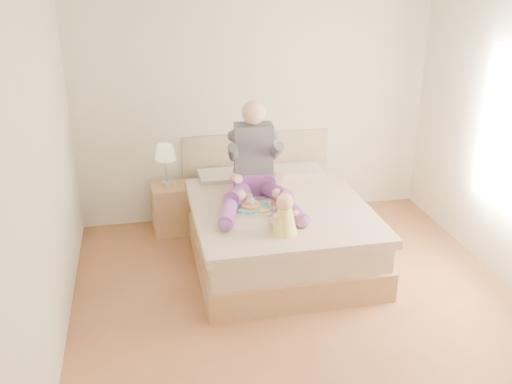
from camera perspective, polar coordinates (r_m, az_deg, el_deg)
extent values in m
cube|color=brown|center=(5.11, 4.84, -11.69)|extent=(4.00, 4.20, 0.01)
cube|color=silver|center=(6.44, -0.08, 8.97)|extent=(4.00, 0.02, 2.70)
cube|color=silver|center=(2.77, 18.39, -12.14)|extent=(4.00, 0.02, 2.70)
cube|color=silver|center=(4.36, -20.60, 0.69)|extent=(0.02, 4.20, 2.70)
cube|color=#956E45|center=(5.87, 2.09, -5.10)|extent=(1.68, 2.13, 0.28)
cube|color=#C4AA91|center=(5.76, 2.13, -2.81)|extent=(1.60, 2.05, 0.24)
cube|color=#C4AA91|center=(5.56, 2.52, -1.93)|extent=(1.70, 1.80, 0.09)
cube|color=beige|center=(6.28, -2.84, 1.31)|extent=(0.62, 0.40, 0.14)
cube|color=beige|center=(6.44, 3.86, 1.82)|extent=(0.62, 0.40, 0.14)
cube|color=#9C8C6B|center=(6.68, -0.06, 1.85)|extent=(1.70, 0.08, 1.00)
cube|color=#956E45|center=(6.41, -8.36, -1.59)|extent=(0.46, 0.41, 0.53)
cylinder|color=silver|center=(6.33, -8.87, 0.87)|extent=(0.12, 0.12, 0.04)
cylinder|color=silver|center=(6.28, -8.95, 2.14)|extent=(0.02, 0.02, 0.26)
cone|color=beige|center=(6.21, -9.07, 3.96)|extent=(0.23, 0.23, 0.16)
cube|color=#683380|center=(5.88, -0.19, 1.03)|extent=(0.44, 0.37, 0.19)
cube|color=#37383F|center=(5.82, -0.26, 4.33)|extent=(0.41, 0.28, 0.52)
sphere|color=#E4A98E|center=(5.68, -0.24, 7.96)|extent=(0.24, 0.24, 0.24)
cylinder|color=#683380|center=(5.63, -1.69, -0.11)|extent=(0.39, 0.57, 0.24)
cylinder|color=#683380|center=(5.25, -2.77, -2.06)|extent=(0.27, 0.52, 0.13)
sphere|color=#683380|center=(5.04, -3.11, -3.32)|extent=(0.12, 0.12, 0.12)
cylinder|color=#37383F|center=(5.66, -2.30, 3.99)|extent=(0.16, 0.34, 0.27)
cylinder|color=#E4A98E|center=(5.53, -2.02, 1.40)|extent=(0.08, 0.33, 0.18)
sphere|color=#E4A98E|center=(5.42, -1.55, -0.28)|extent=(0.10, 0.10, 0.10)
cylinder|color=#683380|center=(5.66, 1.81, 0.02)|extent=(0.29, 0.58, 0.24)
cylinder|color=#683380|center=(5.31, 3.77, -1.79)|extent=(0.17, 0.51, 0.13)
sphere|color=#683380|center=(5.11, 4.68, -2.97)|extent=(0.12, 0.12, 0.12)
cylinder|color=#37383F|center=(5.70, 2.06, 4.13)|extent=(0.10, 0.32, 0.27)
cylinder|color=#E4A98E|center=(5.57, 2.20, 1.55)|extent=(0.15, 0.34, 0.18)
sphere|color=#E4A98E|center=(5.46, 2.08, -0.13)|extent=(0.10, 0.10, 0.10)
cube|color=silver|center=(5.47, 0.59, -1.71)|extent=(0.60, 0.52, 0.01)
cylinder|color=#3FAAB6|center=(5.48, -0.48, -1.49)|extent=(0.30, 0.30, 0.02)
cylinder|color=gold|center=(5.48, -0.49, -1.31)|extent=(0.20, 0.20, 0.02)
cylinder|color=silver|center=(5.60, -0.98, -0.50)|extent=(0.09, 0.09, 0.10)
torus|color=silver|center=(5.59, -0.44, -0.50)|extent=(0.03, 0.07, 0.07)
cylinder|color=#9A7D4C|center=(5.58, -0.98, -0.04)|extent=(0.08, 0.08, 0.01)
cylinder|color=silver|center=(5.53, 2.02, -1.28)|extent=(0.16, 0.16, 0.01)
cube|color=gold|center=(5.53, 2.02, -1.13)|extent=(0.11, 0.11, 0.02)
cylinder|color=silver|center=(5.36, 0.74, -2.10)|extent=(0.16, 0.16, 0.01)
ellipsoid|color=red|center=(5.35, 1.00, -1.98)|extent=(0.04, 0.04, 0.01)
cylinder|color=white|center=(5.49, 2.76, -0.81)|extent=(0.08, 0.08, 0.13)
cylinder|color=orange|center=(5.49, 2.76, -0.84)|extent=(0.07, 0.07, 0.13)
cylinder|color=white|center=(5.35, 2.33, -2.00)|extent=(0.08, 0.08, 0.04)
cylinder|color=#4B150A|center=(5.35, 2.33, -2.01)|extent=(0.07, 0.07, 0.03)
cone|color=#FFFB50|center=(4.98, 2.87, -2.86)|extent=(0.22, 0.22, 0.24)
sphere|color=#E4A98E|center=(4.91, 2.91, -0.98)|extent=(0.15, 0.15, 0.15)
cylinder|color=#E4A98E|center=(5.10, 1.95, -3.22)|extent=(0.06, 0.17, 0.06)
sphere|color=#E4A98E|center=(5.16, 1.58, -2.84)|extent=(0.05, 0.05, 0.05)
cylinder|color=#E4A98E|center=(4.94, 1.88, -2.47)|extent=(0.06, 0.13, 0.10)
cylinder|color=#E4A98E|center=(5.12, 2.84, -3.08)|extent=(0.09, 0.18, 0.06)
sphere|color=#E4A98E|center=(5.20, 2.55, -2.69)|extent=(0.05, 0.05, 0.05)
cylinder|color=#E4A98E|center=(5.00, 3.79, -2.19)|extent=(0.08, 0.13, 0.10)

